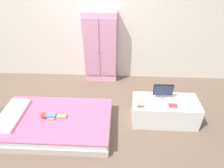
# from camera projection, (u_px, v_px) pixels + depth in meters

# --- Properties ---
(ground_plane) EXTENTS (10.00, 10.00, 0.02)m
(ground_plane) POSITION_uv_depth(u_px,v_px,m) (83.00, 125.00, 3.05)
(ground_plane) COLOR brown
(back_wall) EXTENTS (6.40, 0.05, 2.70)m
(back_wall) POSITION_uv_depth(u_px,v_px,m) (92.00, 14.00, 3.58)
(back_wall) COLOR silver
(back_wall) RESTS_ON ground_plane
(bed) EXTENTS (1.72, 0.98, 0.24)m
(bed) POSITION_uv_depth(u_px,v_px,m) (55.00, 123.00, 2.92)
(bed) COLOR beige
(bed) RESTS_ON ground_plane
(pillow) EXTENTS (0.32, 0.71, 0.05)m
(pillow) POSITION_uv_depth(u_px,v_px,m) (11.00, 115.00, 2.86)
(pillow) COLOR white
(pillow) RESTS_ON bed
(doll) EXTENTS (0.39, 0.14, 0.10)m
(doll) POSITION_uv_depth(u_px,v_px,m) (49.00, 116.00, 2.83)
(doll) COLOR #4C84C6
(doll) RESTS_ON bed
(wardrobe) EXTENTS (0.66, 0.27, 1.45)m
(wardrobe) POSITION_uv_depth(u_px,v_px,m) (100.00, 48.00, 3.79)
(wardrobe) COLOR #E599BC
(wardrobe) RESTS_ON ground_plane
(tv_stand) EXTENTS (1.02, 0.47, 0.40)m
(tv_stand) POSITION_uv_depth(u_px,v_px,m) (164.00, 111.00, 3.02)
(tv_stand) COLOR silver
(tv_stand) RESTS_ON ground_plane
(tv_monitor) EXTENTS (0.30, 0.10, 0.25)m
(tv_monitor) POSITION_uv_depth(u_px,v_px,m) (163.00, 91.00, 2.89)
(tv_monitor) COLOR #99999E
(tv_monitor) RESTS_ON tv_stand
(rocking_horse_toy) EXTENTS (0.10, 0.04, 0.12)m
(rocking_horse_toy) POSITION_uv_depth(u_px,v_px,m) (141.00, 104.00, 2.76)
(rocking_horse_toy) COLOR #8E6642
(rocking_horse_toy) RESTS_ON tv_stand
(book_red) EXTENTS (0.13, 0.09, 0.01)m
(book_red) POSITION_uv_depth(u_px,v_px,m) (173.00, 106.00, 2.81)
(book_red) COLOR #CC3838
(book_red) RESTS_ON tv_stand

